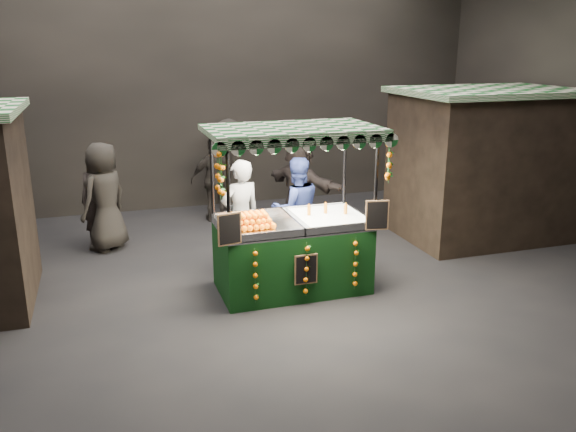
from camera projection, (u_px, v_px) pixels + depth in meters
name	position (u px, v px, depth m)	size (l,w,h in m)	color
ground	(266.00, 297.00, 8.06)	(12.00, 12.00, 0.00)	black
market_hall	(263.00, 39.00, 7.11)	(12.10, 10.10, 5.05)	black
neighbour_stall_right	(483.00, 163.00, 10.35)	(3.00, 2.20, 2.60)	black
juice_stall	(293.00, 241.00, 8.12)	(2.36, 1.39, 2.29)	black
vendor_grey	(241.00, 217.00, 8.75)	(0.71, 0.56, 1.72)	slate
vendor_blue	(296.00, 209.00, 9.25)	(0.82, 0.65, 1.66)	navy
shopper_0	(99.00, 200.00, 9.89)	(0.65, 0.49, 1.62)	#2B2423
shopper_1	(447.00, 178.00, 11.36)	(0.95, 0.81, 1.69)	#282420
shopper_2	(216.00, 179.00, 11.34)	(0.96, 0.42, 1.63)	black
shopper_3	(229.00, 164.00, 12.15)	(1.21, 1.39, 1.86)	#282421
shopper_4	(105.00, 197.00, 9.70)	(1.03, 1.03, 1.81)	#292621
shopper_5	(300.00, 187.00, 10.29)	(1.25, 1.78, 1.85)	black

